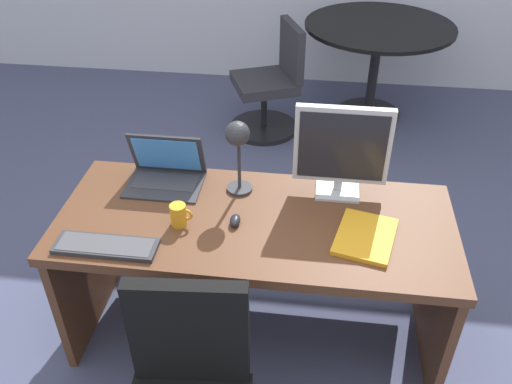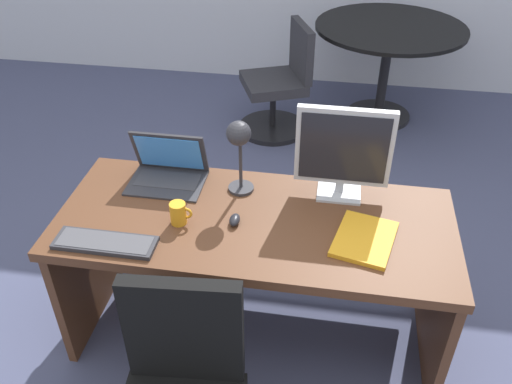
{
  "view_description": "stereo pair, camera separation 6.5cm",
  "coord_description": "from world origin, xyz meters",
  "px_view_note": "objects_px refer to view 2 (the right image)",
  "views": [
    {
      "loc": [
        0.24,
        -1.83,
        2.23
      ],
      "look_at": [
        0.0,
        0.04,
        0.87
      ],
      "focal_mm": 37.93,
      "sensor_mm": 36.0,
      "label": 1
    },
    {
      "loc": [
        0.3,
        -1.82,
        2.23
      ],
      "look_at": [
        0.0,
        0.04,
        0.87
      ],
      "focal_mm": 37.93,
      "sensor_mm": 36.0,
      "label": 2
    }
  ],
  "objects_px": {
    "desk_lamp": "(239,142)",
    "keyboard": "(105,243)",
    "desk": "(256,246)",
    "mouse": "(235,220)",
    "meeting_table": "(388,50)",
    "meeting_chair_near": "(280,89)",
    "laptop": "(168,165)",
    "monitor": "(344,150)",
    "coffee_mug": "(179,213)",
    "book": "(364,239)"
  },
  "relations": [
    {
      "from": "laptop",
      "to": "meeting_table",
      "type": "xyz_separation_m",
      "value": [
        1.13,
        2.25,
        -0.21
      ]
    },
    {
      "from": "mouse",
      "to": "desk_lamp",
      "type": "relative_size",
      "value": 0.22
    },
    {
      "from": "mouse",
      "to": "meeting_chair_near",
      "type": "bearing_deg",
      "value": 91.82
    },
    {
      "from": "monitor",
      "to": "book",
      "type": "bearing_deg",
      "value": -69.45
    },
    {
      "from": "monitor",
      "to": "meeting_chair_near",
      "type": "height_order",
      "value": "monitor"
    },
    {
      "from": "laptop",
      "to": "coffee_mug",
      "type": "distance_m",
      "value": 0.35
    },
    {
      "from": "keyboard",
      "to": "meeting_table",
      "type": "height_order",
      "value": "meeting_table"
    },
    {
      "from": "monitor",
      "to": "mouse",
      "type": "height_order",
      "value": "monitor"
    },
    {
      "from": "desk",
      "to": "desk_lamp",
      "type": "height_order",
      "value": "desk_lamp"
    },
    {
      "from": "desk",
      "to": "meeting_chair_near",
      "type": "distance_m",
      "value": 2.13
    },
    {
      "from": "laptop",
      "to": "meeting_table",
      "type": "distance_m",
      "value": 2.53
    },
    {
      "from": "desk",
      "to": "monitor",
      "type": "xyz_separation_m",
      "value": [
        0.36,
        0.2,
        0.44
      ]
    },
    {
      "from": "monitor",
      "to": "laptop",
      "type": "height_order",
      "value": "monitor"
    },
    {
      "from": "meeting_table",
      "to": "book",
      "type": "bearing_deg",
      "value": -94.43
    },
    {
      "from": "coffee_mug",
      "to": "meeting_table",
      "type": "height_order",
      "value": "coffee_mug"
    },
    {
      "from": "meeting_chair_near",
      "to": "keyboard",
      "type": "bearing_deg",
      "value": -100.04
    },
    {
      "from": "coffee_mug",
      "to": "laptop",
      "type": "bearing_deg",
      "value": 113.51
    },
    {
      "from": "desk",
      "to": "mouse",
      "type": "distance_m",
      "value": 0.25
    },
    {
      "from": "desk_lamp",
      "to": "keyboard",
      "type": "bearing_deg",
      "value": -136.7
    },
    {
      "from": "mouse",
      "to": "coffee_mug",
      "type": "xyz_separation_m",
      "value": [
        -0.24,
        -0.03,
        0.03
      ]
    },
    {
      "from": "desk",
      "to": "mouse",
      "type": "xyz_separation_m",
      "value": [
        -0.08,
        -0.09,
        0.22
      ]
    },
    {
      "from": "desk",
      "to": "mouse",
      "type": "bearing_deg",
      "value": -133.34
    },
    {
      "from": "laptop",
      "to": "desk_lamp",
      "type": "distance_m",
      "value": 0.41
    },
    {
      "from": "laptop",
      "to": "keyboard",
      "type": "relative_size",
      "value": 0.84
    },
    {
      "from": "desk_lamp",
      "to": "meeting_table",
      "type": "bearing_deg",
      "value": 71.54
    },
    {
      "from": "mouse",
      "to": "book",
      "type": "xyz_separation_m",
      "value": [
        0.55,
        -0.03,
        -0.01
      ]
    },
    {
      "from": "desk",
      "to": "coffee_mug",
      "type": "bearing_deg",
      "value": -159.28
    },
    {
      "from": "mouse",
      "to": "meeting_table",
      "type": "bearing_deg",
      "value": 73.49
    },
    {
      "from": "keyboard",
      "to": "meeting_chair_near",
      "type": "distance_m",
      "value": 2.49
    },
    {
      "from": "keyboard",
      "to": "meeting_table",
      "type": "relative_size",
      "value": 0.36
    },
    {
      "from": "desk_lamp",
      "to": "meeting_table",
      "type": "xyz_separation_m",
      "value": [
        0.77,
        2.31,
        -0.41
      ]
    },
    {
      "from": "keyboard",
      "to": "coffee_mug",
      "type": "xyz_separation_m",
      "value": [
        0.26,
        0.19,
        0.04
      ]
    },
    {
      "from": "meeting_chair_near",
      "to": "coffee_mug",
      "type": "bearing_deg",
      "value": -94.28
    },
    {
      "from": "desk",
      "to": "coffee_mug",
      "type": "relative_size",
      "value": 17.26
    },
    {
      "from": "desk",
      "to": "meeting_chair_near",
      "type": "xyz_separation_m",
      "value": [
        -0.15,
        2.11,
        -0.19
      ]
    },
    {
      "from": "mouse",
      "to": "meeting_chair_near",
      "type": "relative_size",
      "value": 0.09
    },
    {
      "from": "keyboard",
      "to": "monitor",
      "type": "bearing_deg",
      "value": 28.71
    },
    {
      "from": "desk",
      "to": "laptop",
      "type": "distance_m",
      "value": 0.57
    },
    {
      "from": "laptop",
      "to": "coffee_mug",
      "type": "relative_size",
      "value": 3.52
    },
    {
      "from": "monitor",
      "to": "keyboard",
      "type": "distance_m",
      "value": 1.09
    },
    {
      "from": "desk",
      "to": "book",
      "type": "xyz_separation_m",
      "value": [
        0.47,
        -0.11,
        0.21
      ]
    },
    {
      "from": "laptop",
      "to": "mouse",
      "type": "height_order",
      "value": "laptop"
    },
    {
      "from": "meeting_table",
      "to": "coffee_mug",
      "type": "bearing_deg",
      "value": -111.02
    },
    {
      "from": "desk",
      "to": "meeting_chair_near",
      "type": "bearing_deg",
      "value": 94.08
    },
    {
      "from": "desk_lamp",
      "to": "desk",
      "type": "bearing_deg",
      "value": -54.94
    },
    {
      "from": "book",
      "to": "coffee_mug",
      "type": "xyz_separation_m",
      "value": [
        -0.79,
        -0.01,
        0.04
      ]
    },
    {
      "from": "monitor",
      "to": "meeting_table",
      "type": "relative_size",
      "value": 0.37
    },
    {
      "from": "mouse",
      "to": "meeting_chair_near",
      "type": "height_order",
      "value": "meeting_chair_near"
    },
    {
      "from": "desk",
      "to": "monitor",
      "type": "height_order",
      "value": "monitor"
    },
    {
      "from": "desk_lamp",
      "to": "meeting_chair_near",
      "type": "xyz_separation_m",
      "value": [
        -0.05,
        1.97,
        -0.66
      ]
    }
  ]
}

